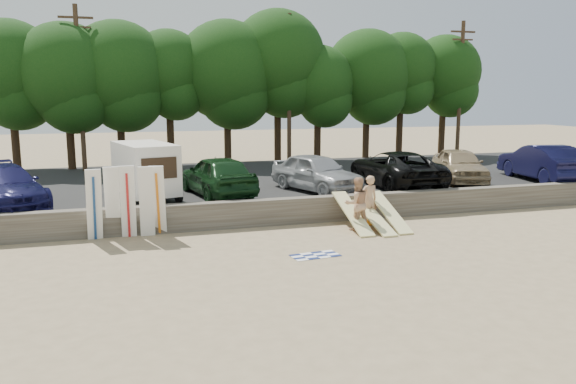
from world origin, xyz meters
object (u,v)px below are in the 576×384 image
box_trailer (145,168)px  car_1 (218,175)px  car_2 (317,172)px  beachgoer_b (357,204)px  car_0 (4,187)px  cooler (361,218)px  beachgoer_a (369,200)px  car_5 (542,162)px  car_4 (459,165)px  car_3 (395,169)px

box_trailer → car_1: box_trailer is taller
car_2 → beachgoer_b: car_2 is taller
beachgoer_b → car_0: bearing=-20.9°
box_trailer → cooler: size_ratio=10.36×
car_0 → car_2: size_ratio=1.13×
box_trailer → beachgoer_a: 9.02m
car_0 → car_2: car_2 is taller
car_5 → beachgoer_a: bearing=26.1°
car_4 → box_trailer: bearing=-159.7°
car_1 → car_4: size_ratio=1.06×
car_2 → car_5: (11.82, -0.24, 0.06)m
box_trailer → car_2: bearing=-14.6°
car_2 → car_4: size_ratio=1.02×
car_1 → beachgoer_a: size_ratio=2.69×
car_0 → car_3: (16.50, 0.32, 0.02)m
cooler → car_3: bearing=31.0°
car_0 → car_2: bearing=-22.6°
car_0 → beachgoer_b: 13.24m
car_1 → car_5: bearing=168.2°
box_trailer → car_2: (7.31, -0.08, -0.46)m
car_0 → car_4: size_ratio=1.16×
beachgoer_b → car_4: bearing=-147.6°
car_0 → car_3: car_3 is taller
car_0 → cooler: 13.64m
box_trailer → beachgoer_a: bearing=-39.3°
car_0 → car_3: size_ratio=0.94×
car_1 → car_3: 8.35m
car_1 → car_2: bearing=166.9°
car_5 → cooler: bearing=24.4°
car_1 → car_3: (8.35, 0.04, -0.04)m
car_1 → beachgoer_a: bearing=132.2°
car_5 → cooler: size_ratio=14.22×
car_2 → car_0: bearing=161.5°
car_2 → car_1: bearing=158.3°
beachgoer_a → car_4: bearing=-151.9°
car_2 → cooler: car_2 is taller
car_3 → car_4: size_ratio=1.24×
car_2 → beachgoer_b: 4.55m
car_0 → beachgoer_b: car_0 is taller
car_0 → car_3: 16.51m
car_4 → cooler: bearing=-131.8°
car_0 → car_1: (8.15, 0.28, 0.06)m
car_3 → cooler: bearing=49.1°
beachgoer_b → cooler: bearing=-123.9°
car_1 → car_5: 16.18m
car_2 → car_5: bearing=-19.9°
beachgoer_a → box_trailer: bearing=-29.6°
box_trailer → cooler: bearing=-37.9°
box_trailer → car_0: box_trailer is taller
car_3 → car_5: car_5 is taller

